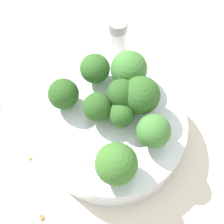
# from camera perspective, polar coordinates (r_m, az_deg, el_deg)

# --- Properties ---
(ground_plane) EXTENTS (3.00, 3.00, 0.00)m
(ground_plane) POSITION_cam_1_polar(r_m,az_deg,el_deg) (0.56, 0.00, -3.78)
(ground_plane) COLOR beige
(bowl) EXTENTS (0.21, 0.21, 0.05)m
(bowl) POSITION_cam_1_polar(r_m,az_deg,el_deg) (0.53, 0.00, -2.72)
(bowl) COLOR silver
(bowl) RESTS_ON ground_plane
(broccoli_floret_0) EXTENTS (0.04, 0.04, 0.05)m
(broccoli_floret_0) POSITION_cam_1_polar(r_m,az_deg,el_deg) (0.51, -7.40, 2.71)
(broccoli_floret_0) COLOR #84AD66
(broccoli_floret_0) RESTS_ON bowl
(broccoli_floret_1) EXTENTS (0.04, 0.04, 0.05)m
(broccoli_floret_1) POSITION_cam_1_polar(r_m,az_deg,el_deg) (0.49, -2.22, 0.68)
(broccoli_floret_1) COLOR #7A9E5B
(broccoli_floret_1) RESTS_ON bowl
(broccoli_floret_2) EXTENTS (0.04, 0.04, 0.05)m
(broccoli_floret_2) POSITION_cam_1_polar(r_m,az_deg,el_deg) (0.52, -2.62, 6.59)
(broccoli_floret_2) COLOR #8EB770
(broccoli_floret_2) RESTS_ON bowl
(broccoli_floret_3) EXTENTS (0.05, 0.05, 0.06)m
(broccoli_floret_3) POSITION_cam_1_polar(r_m,az_deg,el_deg) (0.52, 2.60, 6.54)
(broccoli_floret_3) COLOR #8EB770
(broccoli_floret_3) RESTS_ON bowl
(broccoli_floret_4) EXTENTS (0.05, 0.05, 0.06)m
(broccoli_floret_4) POSITION_cam_1_polar(r_m,az_deg,el_deg) (0.49, 4.43, 2.48)
(broccoli_floret_4) COLOR #7A9E5B
(broccoli_floret_4) RESTS_ON bowl
(broccoli_floret_5) EXTENTS (0.05, 0.05, 0.06)m
(broccoli_floret_5) POSITION_cam_1_polar(r_m,az_deg,el_deg) (0.46, 0.67, -7.94)
(broccoli_floret_5) COLOR #7A9E5B
(broccoli_floret_5) RESTS_ON bowl
(broccoli_floret_6) EXTENTS (0.04, 0.04, 0.05)m
(broccoli_floret_6) POSITION_cam_1_polar(r_m,az_deg,el_deg) (0.48, 6.34, -2.97)
(broccoli_floret_6) COLOR #8EB770
(broccoli_floret_6) RESTS_ON bowl
(broccoli_floret_7) EXTENTS (0.04, 0.04, 0.06)m
(broccoli_floret_7) POSITION_cam_1_polar(r_m,az_deg,el_deg) (0.49, 1.45, 2.67)
(broccoli_floret_7) COLOR #8EB770
(broccoli_floret_7) RESTS_ON bowl
(broccoli_floret_8) EXTENTS (0.03, 0.03, 0.04)m
(broccoli_floret_8) POSITION_cam_1_polar(r_m,az_deg,el_deg) (0.49, 1.43, -0.84)
(broccoli_floret_8) COLOR #8EB770
(broccoli_floret_8) RESTS_ON bowl
(pepper_shaker) EXTENTS (0.03, 0.03, 0.08)m
(pepper_shaker) POSITION_cam_1_polar(r_m,az_deg,el_deg) (0.60, 1.09, 11.13)
(pepper_shaker) COLOR silver
(pepper_shaker) RESTS_ON ground_plane
(almond_crumb_1) EXTENTS (0.01, 0.01, 0.01)m
(almond_crumb_1) POSITION_cam_1_polar(r_m,az_deg,el_deg) (0.56, -12.48, -6.70)
(almond_crumb_1) COLOR #AD7F4C
(almond_crumb_1) RESTS_ON ground_plane
(almond_crumb_2) EXTENTS (0.01, 0.01, 0.01)m
(almond_crumb_2) POSITION_cam_1_polar(r_m,az_deg,el_deg) (0.53, -10.72, -15.45)
(almond_crumb_2) COLOR olive
(almond_crumb_2) RESTS_ON ground_plane
(almond_crumb_3) EXTENTS (0.01, 0.01, 0.01)m
(almond_crumb_3) POSITION_cam_1_polar(r_m,az_deg,el_deg) (0.62, 2.41, 8.25)
(almond_crumb_3) COLOR tan
(almond_crumb_3) RESTS_ON ground_plane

